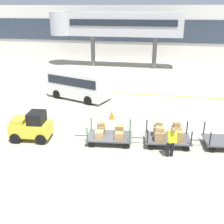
# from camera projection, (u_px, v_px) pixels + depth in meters

# --- Properties ---
(ground_plane) EXTENTS (120.00, 120.00, 0.00)m
(ground_plane) POSITION_uv_depth(u_px,v_px,m) (95.00, 147.00, 13.95)
(ground_plane) COLOR #A8A08E
(apron_lead_line) EXTENTS (14.24, 0.44, 0.01)m
(apron_lead_line) POSITION_uv_depth(u_px,v_px,m) (160.00, 95.00, 22.13)
(apron_lead_line) COLOR yellow
(apron_lead_line) RESTS_ON ground_plane
(terminal_building) EXTENTS (53.80, 2.51, 6.91)m
(terminal_building) POSITION_uv_depth(u_px,v_px,m) (144.00, 33.00, 36.46)
(terminal_building) COLOR silver
(terminal_building) RESTS_ON ground_plane
(jet_bridge) EXTENTS (15.34, 3.00, 6.16)m
(jet_bridge) POSITION_uv_depth(u_px,v_px,m) (109.00, 24.00, 31.15)
(jet_bridge) COLOR #B7B7BC
(jet_bridge) RESTS_ON ground_plane
(baggage_tug) EXTENTS (2.21, 1.43, 1.58)m
(baggage_tug) POSITION_uv_depth(u_px,v_px,m) (31.00, 127.00, 14.50)
(baggage_tug) COLOR gold
(baggage_tug) RESTS_ON ground_plane
(baggage_cart_lead) EXTENTS (3.06, 1.65, 1.10)m
(baggage_cart_lead) POSITION_uv_depth(u_px,v_px,m) (109.00, 134.00, 14.28)
(baggage_cart_lead) COLOR #4C4C4F
(baggage_cart_lead) RESTS_ON ground_plane
(baggage_cart_middle) EXTENTS (3.06, 1.65, 1.14)m
(baggage_cart_middle) POSITION_uv_depth(u_px,v_px,m) (167.00, 135.00, 14.00)
(baggage_cart_middle) COLOR #4C4C4F
(baggage_cart_middle) RESTS_ON ground_plane
(baggage_handler) EXTENTS (0.51, 0.53, 1.56)m
(baggage_handler) POSITION_uv_depth(u_px,v_px,m) (171.00, 141.00, 12.73)
(baggage_handler) COLOR black
(baggage_handler) RESTS_ON ground_plane
(shuttle_van) EXTENTS (5.16, 3.38, 2.10)m
(shuttle_van) POSITION_uv_depth(u_px,v_px,m) (79.00, 83.00, 20.94)
(shuttle_van) COLOR white
(shuttle_van) RESTS_ON ground_plane
(safety_cone_near) EXTENTS (0.36, 0.36, 0.55)m
(safety_cone_near) POSITION_uv_depth(u_px,v_px,m) (112.00, 115.00, 17.39)
(safety_cone_near) COLOR orange
(safety_cone_near) RESTS_ON ground_plane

